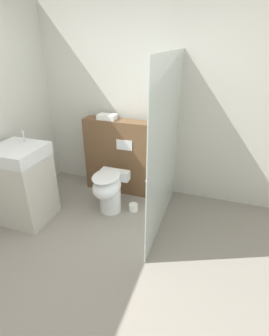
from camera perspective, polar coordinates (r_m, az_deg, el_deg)
ground_plane at (r=2.67m, az=-10.78°, el=-24.11°), size 12.00×12.00×0.00m
wall_back at (r=3.60m, az=2.86°, el=13.59°), size 8.00×0.06×2.50m
partition_panel at (r=3.69m, az=-1.57°, el=2.22°), size 1.23×0.23×1.07m
shower_glass at (r=2.87m, az=6.81°, el=4.27°), size 0.04×1.47×1.95m
toilet at (r=3.33m, az=-5.63°, el=-4.63°), size 0.38×0.56×0.56m
sink_vanity at (r=3.40m, az=-22.97°, el=-3.25°), size 0.56×0.56×1.10m
hair_drier at (r=3.39m, az=4.89°, el=11.20°), size 0.20×0.08×0.14m
folded_towel at (r=3.60m, az=-6.00°, el=11.02°), size 0.24×0.17×0.06m
spare_toilet_roll at (r=3.49m, az=-0.24°, el=-8.54°), size 0.12×0.12×0.09m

